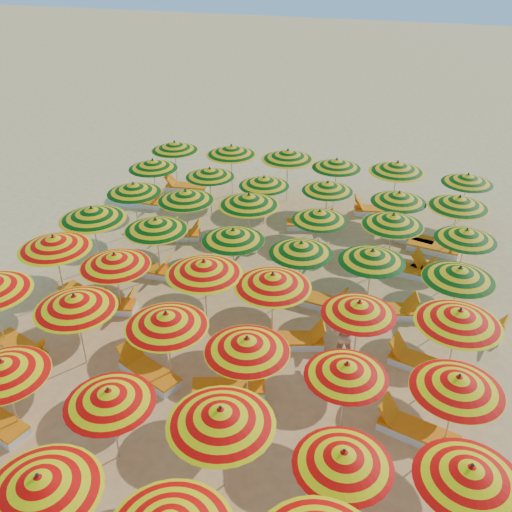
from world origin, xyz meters
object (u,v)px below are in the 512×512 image
Objects in this scene: lounger_7 at (83,297)px; umbrella_28 at (372,256)px; lounger_15 at (155,229)px; lounger_26 at (375,210)px; umbrella_34 at (393,220)px; lounger_11 at (146,269)px; lounger_20 at (437,272)px; lounger_22 at (311,224)px; umbrella_13 at (75,302)px; umbrella_17 at (458,383)px; umbrella_43 at (231,150)px; umbrella_33 at (320,215)px; umbrella_36 at (153,164)px; umbrella_24 at (92,213)px; umbrella_25 at (156,225)px; umbrella_27 at (301,248)px; umbrella_29 at (460,273)px; umbrella_45 at (337,164)px; umbrella_37 at (210,172)px; lounger_25 at (186,187)px; umbrella_16 at (347,370)px; lounger_23 at (408,237)px; umbrella_42 at (175,146)px; umbrella_40 at (399,197)px; umbrella_35 at (466,235)px; umbrella_32 at (249,200)px; umbrella_7 at (2,368)px; lounger_9 at (293,341)px; umbrella_11 at (470,473)px; umbrella_15 at (247,344)px; umbrella_26 at (233,235)px; umbrella_23 at (459,317)px; umbrella_38 at (264,181)px; umbrella_47 at (468,179)px; lounger_10 at (422,364)px; lounger_14 at (472,326)px; umbrella_2 at (40,484)px; umbrella_8 at (109,396)px; umbrella_22 at (359,308)px; lounger_4 at (148,372)px; umbrella_31 at (186,196)px; umbrella_10 at (343,458)px; lounger_24 at (435,248)px; lounger_16 at (177,235)px; umbrella_44 at (288,155)px; umbrella_46 at (397,167)px; umbrella_30 at (134,188)px; umbrella_41 at (459,202)px; umbrella_21 at (273,280)px; lounger_13 at (387,311)px; beachgoer_b at (343,333)px; umbrella_19 at (115,260)px; lounger_3 at (21,349)px; lounger_6 at (416,431)px.

umbrella_28 is at bearing 37.14° from lounger_7.
lounger_15 is 8.37m from lounger_26.
lounger_11 is at bearing -160.87° from umbrella_34.
lounger_20 and lounger_22 have the same top height.
umbrella_17 is at bearing -0.40° from umbrella_13.
umbrella_33 is at bearing -43.50° from umbrella_43.
umbrella_24 is at bearing -86.18° from umbrella_36.
umbrella_25 is 1.74m from lounger_11.
umbrella_27 is 4.29m from umbrella_29.
umbrella_37 is at bearing -154.14° from umbrella_45.
umbrella_24 is 6.79m from lounger_25.
umbrella_33 is at bearing 106.19° from umbrella_16.
lounger_23 is (-1.43, 9.08, -1.61)m from umbrella_17.
umbrella_40 is at bearing -13.81° from umbrella_42.
umbrella_32 is at bearing 179.55° from umbrella_35.
lounger_9 is (5.02, 4.63, -1.62)m from umbrella_7.
umbrella_7 is 7.02m from lounger_9.
lounger_15 is at bearing 138.60° from umbrella_11.
umbrella_15 is 5.11m from umbrella_26.
umbrella_25 is 8.85m from lounger_23.
umbrella_23 reaches higher than umbrella_11.
umbrella_47 reaches higher than umbrella_38.
lounger_10 is (-0.81, 4.53, -1.59)m from umbrella_11.
umbrella_40 is 5.38m from lounger_14.
umbrella_2 reaches higher than umbrella_8.
lounger_4 is at bearing -156.84° from umbrella_22.
umbrella_31 is at bearing 133.85° from umbrella_16.
umbrella_10 is 1.04× the size of umbrella_36.
umbrella_7 is 9.03m from umbrella_31.
lounger_22 is at bearing 6.30° from umbrella_38.
lounger_9 is at bearing -109.13° from lounger_24.
umbrella_17 is 11.65m from lounger_16.
umbrella_44 is 9.92m from lounger_14.
umbrella_46 is (-2.21, 8.93, 0.07)m from umbrella_23.
umbrella_30 is 6.17m from umbrella_44.
umbrella_32 is 1.00× the size of umbrella_40.
umbrella_41 is at bearing 24.03° from lounger_11.
umbrella_31 is 6.83m from umbrella_34.
umbrella_44 is 1.20× the size of lounger_9.
umbrella_2 is at bearing 79.53° from lounger_20.
umbrella_46 is at bearing 75.23° from umbrella_21.
lounger_13 is 1.24× the size of beachgoer_b.
umbrella_36 reaches higher than beachgoer_b.
lounger_14 is at bearing -60.35° from umbrella_40.
umbrella_8 is 1.07× the size of umbrella_29.
lounger_3 is at bearing -125.71° from umbrella_19.
umbrella_26 is at bearing -26.51° from lounger_15.
beachgoer_b is (-2.01, -0.10, 0.58)m from lounger_10.
lounger_22 is (3.77, -1.99, -1.75)m from umbrella_43.
lounger_6 is 2.28m from lounger_10.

